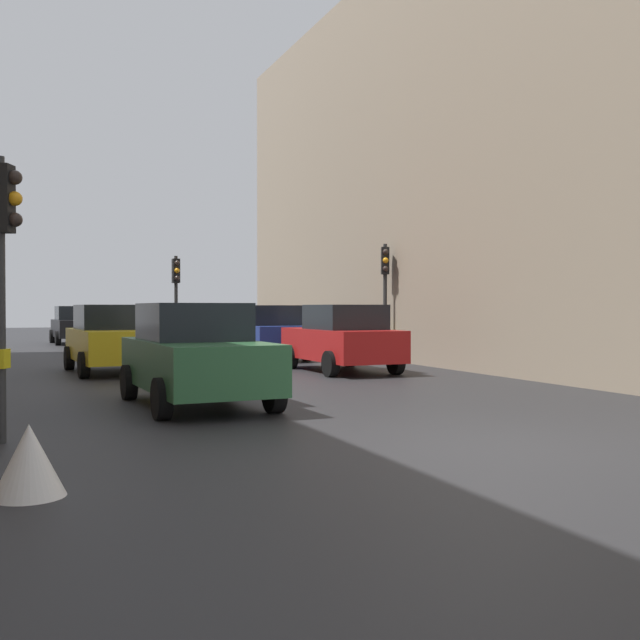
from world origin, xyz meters
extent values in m
plane|color=#28282B|center=(0.00, 0.00, 0.00)|extent=(120.00, 120.00, 0.00)
cube|color=gray|center=(11.73, 10.98, 6.38)|extent=(12.00, 31.75, 12.76)
cylinder|color=#2D2D2D|center=(5.43, 12.94, 1.83)|extent=(0.12, 0.12, 3.66)
cube|color=black|center=(5.43, 12.94, 3.14)|extent=(0.34, 0.37, 0.84)
cube|color=yellow|center=(5.43, 12.94, 1.05)|extent=(0.25, 0.22, 0.24)
sphere|color=#2D231E|center=(5.35, 12.76, 3.40)|extent=(0.18, 0.18, 0.18)
sphere|color=orange|center=(5.35, 12.76, 3.14)|extent=(0.18, 0.18, 0.18)
sphere|color=#2D231E|center=(5.35, 12.76, 2.88)|extent=(0.18, 0.18, 0.18)
cylinder|color=#2D2D2D|center=(-0.01, 18.18, 1.74)|extent=(0.12, 0.12, 3.49)
cube|color=black|center=(-0.01, 18.18, 2.97)|extent=(0.24, 0.30, 0.84)
cube|color=yellow|center=(-0.01, 18.18, 1.05)|extent=(0.20, 0.16, 0.24)
sphere|color=#2D231E|center=(-0.01, 17.99, 3.23)|extent=(0.18, 0.18, 0.18)
sphere|color=orange|center=(-0.01, 17.99, 2.97)|extent=(0.18, 0.18, 0.18)
sphere|color=#2D231E|center=(-0.01, 17.99, 2.71)|extent=(0.18, 0.18, 0.18)
cylinder|color=#2D2D2D|center=(-5.43, 2.42, 1.77)|extent=(0.12, 0.12, 3.55)
cube|color=black|center=(-5.43, 2.42, 3.03)|extent=(0.37, 0.34, 0.84)
cube|color=yellow|center=(-5.43, 2.42, 1.05)|extent=(0.23, 0.25, 0.24)
sphere|color=#2D231E|center=(-5.25, 2.34, 3.29)|extent=(0.18, 0.18, 0.18)
sphere|color=orange|center=(-5.25, 2.34, 3.03)|extent=(0.18, 0.18, 0.18)
sphere|color=#2D231E|center=(-5.25, 2.34, 2.77)|extent=(0.18, 0.18, 0.18)
cube|color=silver|center=(2.30, 24.98, 0.72)|extent=(2.08, 4.31, 0.80)
cube|color=black|center=(2.32, 24.74, 1.44)|extent=(1.73, 2.10, 0.64)
cylinder|color=black|center=(1.32, 26.27, 0.32)|extent=(0.26, 0.65, 0.64)
cylinder|color=black|center=(3.11, 26.39, 0.32)|extent=(0.26, 0.65, 0.64)
cylinder|color=black|center=(1.50, 23.58, 0.32)|extent=(0.26, 0.65, 0.64)
cylinder|color=black|center=(3.29, 23.70, 0.32)|extent=(0.26, 0.65, 0.64)
cube|color=yellow|center=(-2.90, 12.24, 0.72)|extent=(2.02, 4.29, 0.80)
cube|color=black|center=(-2.91, 12.49, 1.44)|extent=(1.71, 2.08, 0.64)
cylinder|color=black|center=(-1.92, 10.94, 0.32)|extent=(0.25, 0.65, 0.64)
cylinder|color=black|center=(-3.72, 10.84, 0.32)|extent=(0.25, 0.65, 0.64)
cylinder|color=black|center=(-2.07, 13.63, 0.32)|extent=(0.25, 0.65, 0.64)
cylinder|color=black|center=(-3.87, 13.54, 0.32)|extent=(0.25, 0.65, 0.64)
cube|color=#2D6038|center=(-2.38, 4.93, 0.72)|extent=(1.95, 4.26, 0.80)
cube|color=black|center=(-2.39, 5.18, 1.44)|extent=(1.67, 2.05, 0.64)
cylinder|color=black|center=(-1.43, 3.61, 0.32)|extent=(0.24, 0.65, 0.64)
cylinder|color=black|center=(-3.23, 3.55, 0.32)|extent=(0.24, 0.65, 0.64)
cylinder|color=black|center=(-1.53, 6.31, 0.32)|extent=(0.24, 0.65, 0.64)
cylinder|color=black|center=(-3.33, 6.25, 0.32)|extent=(0.24, 0.65, 0.64)
cube|color=black|center=(-2.55, 28.87, 0.72)|extent=(1.97, 4.27, 0.80)
cube|color=black|center=(-2.56, 29.12, 1.44)|extent=(1.68, 2.07, 0.64)
cylinder|color=black|center=(-1.59, 27.56, 0.32)|extent=(0.25, 0.65, 0.64)
cylinder|color=black|center=(-3.39, 27.48, 0.32)|extent=(0.25, 0.65, 0.64)
cylinder|color=black|center=(-1.70, 30.25, 0.32)|extent=(0.25, 0.65, 0.64)
cylinder|color=black|center=(-3.50, 30.18, 0.32)|extent=(0.25, 0.65, 0.64)
cube|color=red|center=(2.72, 10.27, 0.72)|extent=(1.84, 4.22, 0.80)
cube|color=black|center=(2.72, 10.02, 1.44)|extent=(1.62, 2.02, 0.64)
cylinder|color=black|center=(1.81, 11.61, 0.32)|extent=(0.23, 0.64, 0.64)
cylinder|color=black|center=(3.61, 11.63, 0.32)|extent=(0.23, 0.64, 0.64)
cylinder|color=black|center=(1.84, 8.91, 0.32)|extent=(0.23, 0.64, 0.64)
cylinder|color=black|center=(3.63, 8.93, 0.32)|extent=(0.23, 0.64, 0.64)
cube|color=navy|center=(2.37, 15.49, 0.72)|extent=(1.83, 4.21, 0.80)
cube|color=black|center=(2.38, 15.24, 1.44)|extent=(1.61, 2.01, 0.64)
cylinder|color=black|center=(1.46, 16.84, 0.32)|extent=(0.22, 0.64, 0.64)
cylinder|color=black|center=(3.26, 16.85, 0.32)|extent=(0.22, 0.64, 0.64)
cylinder|color=black|center=(1.48, 14.14, 0.32)|extent=(0.22, 0.64, 0.64)
cylinder|color=black|center=(3.28, 14.15, 0.32)|extent=(0.22, 0.64, 0.64)
cone|color=silver|center=(-5.16, -0.53, 0.33)|extent=(0.64, 0.64, 0.65)
camera|label=1|loc=(-5.30, -7.58, 1.68)|focal=41.72mm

